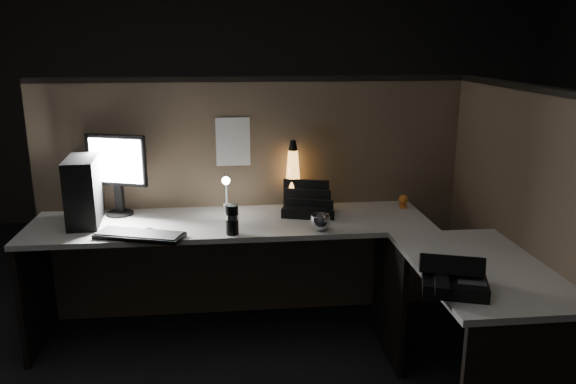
{
  "coord_description": "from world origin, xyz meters",
  "views": [
    {
      "loc": [
        -0.15,
        -2.51,
        1.74
      ],
      "look_at": [
        0.16,
        0.35,
        0.96
      ],
      "focal_mm": 35.0,
      "sensor_mm": 36.0,
      "label": 1
    }
  ],
  "objects": [
    {
      "name": "room_shell",
      "position": [
        0.0,
        0.0,
        1.62
      ],
      "size": [
        6.0,
        6.0,
        6.0
      ],
      "color": "silver",
      "rests_on": "ground"
    },
    {
      "name": "partition_back",
      "position": [
        0.0,
        0.93,
        0.75
      ],
      "size": [
        2.66,
        0.06,
        1.5
      ],
      "primitive_type": "cube",
      "color": "brown",
      "rests_on": "ground"
    },
    {
      "name": "partition_right",
      "position": [
        1.33,
        0.1,
        0.75
      ],
      "size": [
        0.06,
        1.66,
        1.5
      ],
      "primitive_type": "cube",
      "color": "brown",
      "rests_on": "ground"
    },
    {
      "name": "desk",
      "position": [
        0.18,
        0.25,
        0.58
      ],
      "size": [
        2.6,
        1.6,
        0.73
      ],
      "color": "beige",
      "rests_on": "ground"
    },
    {
      "name": "pc_tower",
      "position": [
        -0.97,
        0.65,
        0.92
      ],
      "size": [
        0.19,
        0.37,
        0.38
      ],
      "primitive_type": "cube",
      "rotation": [
        0.0,
        0.0,
        0.08
      ],
      "color": "black",
      "rests_on": "desk"
    },
    {
      "name": "monitor",
      "position": [
        -0.81,
        0.8,
        1.02
      ],
      "size": [
        0.36,
        0.17,
        0.48
      ],
      "rotation": [
        0.0,
        0.0,
        -0.34
      ],
      "color": "black",
      "rests_on": "desk"
    },
    {
      "name": "keyboard",
      "position": [
        -0.63,
        0.36,
        0.74
      ],
      "size": [
        0.5,
        0.3,
        0.02
      ],
      "primitive_type": "cube",
      "rotation": [
        0.0,
        0.0,
        -0.32
      ],
      "color": "black",
      "rests_on": "desk"
    },
    {
      "name": "mouse",
      "position": [
        -0.61,
        0.42,
        0.75
      ],
      "size": [
        0.09,
        0.07,
        0.03
      ],
      "primitive_type": "ellipsoid",
      "rotation": [
        0.0,
        0.0,
        0.19
      ],
      "color": "black",
      "rests_on": "desk"
    },
    {
      "name": "clip_lamp",
      "position": [
        -0.17,
        0.76,
        0.87
      ],
      "size": [
        0.05,
        0.19,
        0.24
      ],
      "color": "silver",
      "rests_on": "desk"
    },
    {
      "name": "organizer",
      "position": [
        0.31,
        0.7,
        0.78
      ],
      "size": [
        0.34,
        0.32,
        0.21
      ],
      "rotation": [
        0.0,
        0.0,
        -0.3
      ],
      "color": "black",
      "rests_on": "desk"
    },
    {
      "name": "lava_lamp",
      "position": [
        0.24,
        0.83,
        0.91
      ],
      "size": [
        0.11,
        0.11,
        0.42
      ],
      "color": "black",
      "rests_on": "desk"
    },
    {
      "name": "travel_mug",
      "position": [
        -0.15,
        0.37,
        0.81
      ],
      "size": [
        0.07,
        0.07,
        0.16
      ],
      "primitive_type": "cylinder",
      "color": "black",
      "rests_on": "desk"
    },
    {
      "name": "steel_mug",
      "position": [
        0.34,
        0.38,
        0.77
      ],
      "size": [
        0.13,
        0.13,
        0.09
      ],
      "primitive_type": "imported",
      "rotation": [
        0.0,
        0.0,
        0.15
      ],
      "color": "#B5B6BC",
      "rests_on": "desk"
    },
    {
      "name": "figurine",
      "position": [
        0.92,
        0.75,
        0.78
      ],
      "size": [
        0.06,
        0.06,
        0.06
      ],
      "primitive_type": "sphere",
      "color": "orange",
      "rests_on": "desk"
    },
    {
      "name": "pinned_paper",
      "position": [
        -0.12,
        0.9,
        1.14
      ],
      "size": [
        0.21,
        0.0,
        0.3
      ],
      "primitive_type": "cube",
      "color": "white",
      "rests_on": "partition_back"
    },
    {
      "name": "desk_phone",
      "position": [
        0.76,
        -0.43,
        0.79
      ],
      "size": [
        0.32,
        0.32,
        0.16
      ],
      "rotation": [
        0.0,
        0.0,
        -0.32
      ],
      "color": "black",
      "rests_on": "desk"
    }
  ]
}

